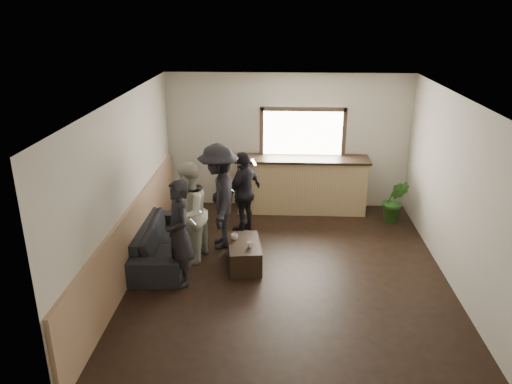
# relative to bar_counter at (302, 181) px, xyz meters

# --- Properties ---
(ground) EXTENTS (5.00, 6.00, 0.01)m
(ground) POSITION_rel_bar_counter_xyz_m (-0.30, -2.70, -0.64)
(ground) COLOR black
(room_shell) EXTENTS (5.01, 6.01, 2.80)m
(room_shell) POSITION_rel_bar_counter_xyz_m (-1.04, -2.70, 0.83)
(room_shell) COLOR silver
(room_shell) RESTS_ON ground
(bar_counter) EXTENTS (2.70, 0.68, 2.13)m
(bar_counter) POSITION_rel_bar_counter_xyz_m (0.00, 0.00, 0.00)
(bar_counter) COLOR tan
(bar_counter) RESTS_ON ground
(sofa) EXTENTS (0.93, 2.14, 0.61)m
(sofa) POSITION_rel_bar_counter_xyz_m (-2.40, -2.23, -0.33)
(sofa) COLOR black
(sofa) RESTS_ON ground
(coffee_table) EXTENTS (0.64, 0.98, 0.41)m
(coffee_table) POSITION_rel_bar_counter_xyz_m (-1.02, -2.43, -0.44)
(coffee_table) COLOR black
(coffee_table) RESTS_ON ground
(cup_a) EXTENTS (0.17, 0.17, 0.09)m
(cup_a) POSITION_rel_bar_counter_xyz_m (-1.19, -2.32, -0.19)
(cup_a) COLOR silver
(cup_a) RESTS_ON coffee_table
(cup_b) EXTENTS (0.13, 0.13, 0.08)m
(cup_b) POSITION_rel_bar_counter_xyz_m (-0.92, -2.58, -0.19)
(cup_b) COLOR silver
(cup_b) RESTS_ON coffee_table
(potted_plant) EXTENTS (0.55, 0.48, 0.88)m
(potted_plant) POSITION_rel_bar_counter_xyz_m (1.82, -0.51, -0.20)
(potted_plant) COLOR #2D6623
(potted_plant) RESTS_ON ground
(person_a) EXTENTS (0.63, 0.73, 1.68)m
(person_a) POSITION_rel_bar_counter_xyz_m (-1.95, -3.03, 0.20)
(person_a) COLOR black
(person_a) RESTS_ON ground
(person_b) EXTENTS (0.83, 0.97, 1.73)m
(person_b) POSITION_rel_bar_counter_xyz_m (-1.94, -2.31, 0.22)
(person_b) COLOR beige
(person_b) RESTS_ON ground
(person_c) EXTENTS (0.90, 1.31, 1.87)m
(person_c) POSITION_rel_bar_counter_xyz_m (-1.50, -1.73, 0.29)
(person_c) COLOR black
(person_c) RESTS_ON ground
(person_d) EXTENTS (0.81, 0.98, 1.57)m
(person_d) POSITION_rel_bar_counter_xyz_m (-1.11, -1.10, 0.14)
(person_d) COLOR black
(person_d) RESTS_ON ground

